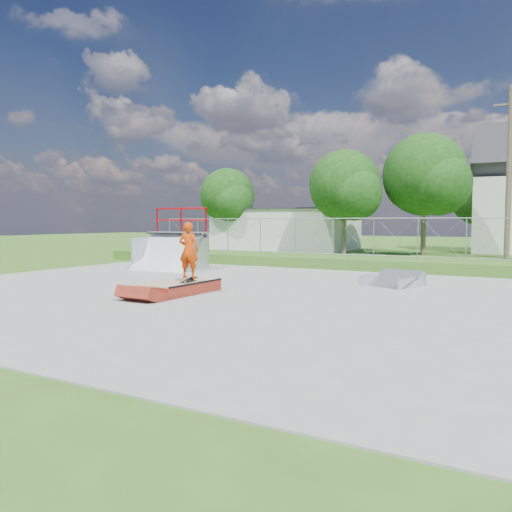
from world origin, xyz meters
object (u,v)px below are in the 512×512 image
(quarter_pipe, at_px, (169,239))
(skater, at_px, (189,253))
(grind_box, at_px, (181,288))
(flat_bank_ramp, at_px, (392,279))

(quarter_pipe, height_order, skater, quarter_pipe)
(grind_box, distance_m, flat_bank_ramp, 6.91)
(flat_bank_ramp, xyz_separation_m, skater, (-4.78, -4.66, 1.00))
(grind_box, distance_m, quarter_pipe, 7.52)
(quarter_pipe, xyz_separation_m, flat_bank_ramp, (9.93, -0.83, -1.14))
(grind_box, xyz_separation_m, quarter_pipe, (-4.91, 5.57, 1.19))
(grind_box, height_order, flat_bank_ramp, flat_bank_ramp)
(flat_bank_ramp, bearing_deg, quarter_pipe, -164.87)
(skater, bearing_deg, quarter_pipe, -59.76)
(grind_box, bearing_deg, flat_bank_ramp, 45.10)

